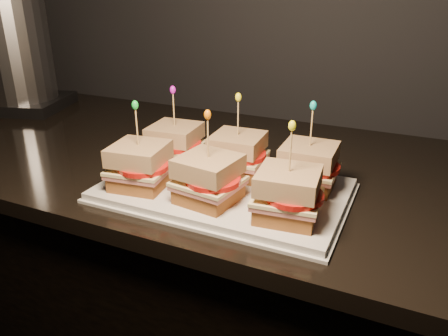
% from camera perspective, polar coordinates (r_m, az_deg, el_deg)
% --- Properties ---
extents(cabinet, '(2.34, 0.69, 0.84)m').
position_cam_1_polar(cabinet, '(1.23, 2.03, -18.90)').
color(cabinet, black).
rests_on(cabinet, ground).
extents(granite_slab, '(2.38, 0.73, 0.03)m').
position_cam_1_polar(granite_slab, '(1.00, 2.38, 0.02)').
color(granite_slab, black).
rests_on(granite_slab, cabinet).
extents(platter, '(0.45, 0.28, 0.02)m').
position_cam_1_polar(platter, '(0.83, 0.00, -2.91)').
color(platter, silver).
rests_on(platter, granite_slab).
extents(platter_rim, '(0.46, 0.29, 0.01)m').
position_cam_1_polar(platter_rim, '(0.84, 0.00, -3.28)').
color(platter_rim, silver).
rests_on(platter_rim, granite_slab).
extents(sandwich_0_bread_bot, '(0.10, 0.10, 0.03)m').
position_cam_1_polar(sandwich_0_bread_bot, '(0.94, -6.30, 1.51)').
color(sandwich_0_bread_bot, brown).
rests_on(sandwich_0_bread_bot, platter).
extents(sandwich_0_ham, '(0.11, 0.11, 0.01)m').
position_cam_1_polar(sandwich_0_ham, '(0.93, -6.35, 2.49)').
color(sandwich_0_ham, '#C16868').
rests_on(sandwich_0_ham, sandwich_0_bread_bot).
extents(sandwich_0_cheese, '(0.11, 0.11, 0.01)m').
position_cam_1_polar(sandwich_0_cheese, '(0.93, -6.37, 2.89)').
color(sandwich_0_cheese, '#F9E7A3').
rests_on(sandwich_0_cheese, sandwich_0_ham).
extents(sandwich_0_tomato, '(0.09, 0.09, 0.01)m').
position_cam_1_polar(sandwich_0_tomato, '(0.92, -5.93, 3.11)').
color(sandwich_0_tomato, red).
rests_on(sandwich_0_tomato, sandwich_0_cheese).
extents(sandwich_0_bread_top, '(0.10, 0.10, 0.03)m').
position_cam_1_polar(sandwich_0_bread_top, '(0.92, -6.44, 4.55)').
color(sandwich_0_bread_top, brown).
rests_on(sandwich_0_bread_top, sandwich_0_tomato).
extents(sandwich_0_pick, '(0.00, 0.00, 0.09)m').
position_cam_1_polar(sandwich_0_pick, '(0.91, -6.57, 7.34)').
color(sandwich_0_pick, tan).
rests_on(sandwich_0_pick, sandwich_0_bread_top).
extents(sandwich_0_frill, '(0.01, 0.01, 0.02)m').
position_cam_1_polar(sandwich_0_frill, '(0.90, -6.71, 10.11)').
color(sandwich_0_frill, '#C313C8').
rests_on(sandwich_0_frill, sandwich_0_pick).
extents(sandwich_1_bread_bot, '(0.10, 0.10, 0.03)m').
position_cam_1_polar(sandwich_1_bread_bot, '(0.88, 1.76, 0.08)').
color(sandwich_1_bread_bot, brown).
rests_on(sandwich_1_bread_bot, platter).
extents(sandwich_1_ham, '(0.11, 0.11, 0.01)m').
position_cam_1_polar(sandwich_1_ham, '(0.87, 1.77, 1.11)').
color(sandwich_1_ham, '#C16868').
rests_on(sandwich_1_ham, sandwich_1_bread_bot).
extents(sandwich_1_cheese, '(0.11, 0.11, 0.01)m').
position_cam_1_polar(sandwich_1_cheese, '(0.87, 1.78, 1.54)').
color(sandwich_1_cheese, '#F9E7A3').
rests_on(sandwich_1_cheese, sandwich_1_ham).
extents(sandwich_1_tomato, '(0.09, 0.09, 0.01)m').
position_cam_1_polar(sandwich_1_tomato, '(0.86, 2.37, 1.75)').
color(sandwich_1_tomato, red).
rests_on(sandwich_1_tomato, sandwich_1_cheese).
extents(sandwich_1_bread_top, '(0.10, 0.10, 0.03)m').
position_cam_1_polar(sandwich_1_bread_top, '(0.86, 1.80, 3.31)').
color(sandwich_1_bread_top, brown).
rests_on(sandwich_1_bread_top, sandwich_1_tomato).
extents(sandwich_1_pick, '(0.00, 0.00, 0.09)m').
position_cam_1_polar(sandwich_1_pick, '(0.84, 1.84, 6.28)').
color(sandwich_1_pick, tan).
rests_on(sandwich_1_pick, sandwich_1_bread_top).
extents(sandwich_1_frill, '(0.01, 0.01, 0.02)m').
position_cam_1_polar(sandwich_1_frill, '(0.83, 1.88, 9.24)').
color(sandwich_1_frill, yellow).
rests_on(sandwich_1_frill, sandwich_1_pick).
extents(sandwich_2_bread_bot, '(0.10, 0.10, 0.03)m').
position_cam_1_polar(sandwich_2_bread_bot, '(0.84, 10.80, -1.53)').
color(sandwich_2_bread_bot, brown).
rests_on(sandwich_2_bread_bot, platter).
extents(sandwich_2_ham, '(0.11, 0.10, 0.01)m').
position_cam_1_polar(sandwich_2_ham, '(0.83, 10.89, -0.46)').
color(sandwich_2_ham, '#C16868').
rests_on(sandwich_2_ham, sandwich_2_bread_bot).
extents(sandwich_2_cheese, '(0.11, 0.11, 0.01)m').
position_cam_1_polar(sandwich_2_cheese, '(0.83, 10.92, -0.01)').
color(sandwich_2_cheese, '#F9E7A3').
rests_on(sandwich_2_cheese, sandwich_2_ham).
extents(sandwich_2_tomato, '(0.09, 0.09, 0.01)m').
position_cam_1_polar(sandwich_2_tomato, '(0.82, 11.67, 0.18)').
color(sandwich_2_tomato, red).
rests_on(sandwich_2_tomato, sandwich_2_cheese).
extents(sandwich_2_bread_top, '(0.10, 0.10, 0.03)m').
position_cam_1_polar(sandwich_2_bread_top, '(0.82, 11.07, 1.82)').
color(sandwich_2_bread_top, brown).
rests_on(sandwich_2_bread_top, sandwich_2_tomato).
extents(sandwich_2_pick, '(0.00, 0.00, 0.09)m').
position_cam_1_polar(sandwich_2_pick, '(0.80, 11.32, 4.91)').
color(sandwich_2_pick, tan).
rests_on(sandwich_2_pick, sandwich_2_bread_top).
extents(sandwich_2_frill, '(0.01, 0.01, 0.02)m').
position_cam_1_polar(sandwich_2_frill, '(0.79, 11.58, 8.02)').
color(sandwich_2_frill, '#10BDB1').
rests_on(sandwich_2_frill, sandwich_2_pick).
extents(sandwich_3_bread_bot, '(0.11, 0.11, 0.03)m').
position_cam_1_polar(sandwich_3_bread_bot, '(0.84, -10.77, -1.46)').
color(sandwich_3_bread_bot, brown).
rests_on(sandwich_3_bread_bot, platter).
extents(sandwich_3_ham, '(0.12, 0.11, 0.01)m').
position_cam_1_polar(sandwich_3_ham, '(0.83, -10.86, -0.39)').
color(sandwich_3_ham, '#C16868').
rests_on(sandwich_3_ham, sandwich_3_bread_bot).
extents(sandwich_3_cheese, '(0.12, 0.12, 0.01)m').
position_cam_1_polar(sandwich_3_cheese, '(0.83, -10.89, 0.05)').
color(sandwich_3_cheese, '#F9E7A3').
rests_on(sandwich_3_cheese, sandwich_3_ham).
extents(sandwich_3_tomato, '(0.09, 0.09, 0.01)m').
position_cam_1_polar(sandwich_3_tomato, '(0.82, -10.48, 0.25)').
color(sandwich_3_tomato, red).
rests_on(sandwich_3_tomato, sandwich_3_cheese).
extents(sandwich_3_bread_top, '(0.11, 0.11, 0.03)m').
position_cam_1_polar(sandwich_3_bread_top, '(0.82, -11.04, 1.88)').
color(sandwich_3_bread_top, brown).
rests_on(sandwich_3_bread_top, sandwich_3_tomato).
extents(sandwich_3_pick, '(0.00, 0.00, 0.09)m').
position_cam_1_polar(sandwich_3_pick, '(0.80, -11.29, 4.97)').
color(sandwich_3_pick, tan).
rests_on(sandwich_3_pick, sandwich_3_bread_top).
extents(sandwich_3_frill, '(0.01, 0.01, 0.02)m').
position_cam_1_polar(sandwich_3_frill, '(0.79, -11.55, 8.06)').
color(sandwich_3_frill, green).
rests_on(sandwich_3_frill, sandwich_3_pick).
extents(sandwich_4_bread_bot, '(0.11, 0.11, 0.03)m').
position_cam_1_polar(sandwich_4_bread_bot, '(0.77, -2.01, -3.34)').
color(sandwich_4_bread_bot, brown).
rests_on(sandwich_4_bread_bot, platter).
extents(sandwich_4_ham, '(0.12, 0.11, 0.01)m').
position_cam_1_polar(sandwich_4_ham, '(0.76, -2.02, -2.19)').
color(sandwich_4_ham, '#C16868').
rests_on(sandwich_4_ham, sandwich_4_bread_bot).
extents(sandwich_4_cheese, '(0.12, 0.12, 0.01)m').
position_cam_1_polar(sandwich_4_cheese, '(0.76, -2.03, -1.72)').
color(sandwich_4_cheese, '#F9E7A3').
rests_on(sandwich_4_cheese, sandwich_4_ham).
extents(sandwich_4_tomato, '(0.09, 0.09, 0.01)m').
position_cam_1_polar(sandwich_4_tomato, '(0.75, -1.42, -1.53)').
color(sandwich_4_tomato, red).
rests_on(sandwich_4_tomato, sandwich_4_cheese).
extents(sandwich_4_bread_top, '(0.11, 0.11, 0.03)m').
position_cam_1_polar(sandwich_4_bread_top, '(0.75, -2.06, 0.26)').
color(sandwich_4_bread_top, brown).
rests_on(sandwich_4_bread_top, sandwich_4_tomato).
extents(sandwich_4_pick, '(0.00, 0.00, 0.09)m').
position_cam_1_polar(sandwich_4_pick, '(0.73, -2.11, 3.61)').
color(sandwich_4_pick, tan).
rests_on(sandwich_4_pick, sandwich_4_bread_top).
extents(sandwich_4_frill, '(0.01, 0.01, 0.02)m').
position_cam_1_polar(sandwich_4_frill, '(0.72, -2.17, 6.99)').
color(sandwich_4_frill, orange).
rests_on(sandwich_4_frill, sandwich_4_pick).
extents(sandwich_5_bread_bot, '(0.10, 0.10, 0.03)m').
position_cam_1_polar(sandwich_5_bread_bot, '(0.73, 8.20, -5.42)').
color(sandwich_5_bread_bot, brown).
rests_on(sandwich_5_bread_bot, platter).
extents(sandwich_5_ham, '(0.11, 0.11, 0.01)m').
position_cam_1_polar(sandwich_5_ham, '(0.72, 8.27, -4.22)').
color(sandwich_5_ham, '#C16868').
rests_on(sandwich_5_ham, sandwich_5_bread_bot).
extents(sandwich_5_cheese, '(0.12, 0.11, 0.01)m').
position_cam_1_polar(sandwich_5_cheese, '(0.71, 8.31, -3.72)').
color(sandwich_5_cheese, '#F9E7A3').
rests_on(sandwich_5_cheese, sandwich_5_ham).
extents(sandwich_5_tomato, '(0.09, 0.09, 0.01)m').
position_cam_1_polar(sandwich_5_tomato, '(0.70, 9.13, -3.55)').
color(sandwich_5_tomato, red).
rests_on(sandwich_5_tomato, sandwich_5_cheese).
extents(sandwich_5_bread_top, '(0.11, 0.11, 0.03)m').
position_cam_1_polar(sandwich_5_bread_top, '(0.70, 8.44, -1.65)').
color(sandwich_5_bread_top, brown).
rests_on(sandwich_5_bread_top, sandwich_5_tomato).
extents(sandwich_5_pick, '(0.00, 0.00, 0.09)m').
position_cam_1_polar(sandwich_5_pick, '(0.68, 8.66, 1.89)').
color(sandwich_5_pick, tan).
rests_on(sandwich_5_pick, sandwich_5_bread_top).
extents(sandwich_5_frill, '(0.01, 0.01, 0.02)m').
position_cam_1_polar(sandwich_5_frill, '(0.67, 8.89, 5.48)').
color(sandwich_5_frill, '#F6F111').
rests_on(sandwich_5_frill, sandwich_5_pick).
extents(appliance_base, '(0.33, 0.30, 0.03)m').
position_cam_1_polar(appliance_base, '(1.55, -24.92, 7.71)').
color(appliance_base, '#262628').
rests_on(appliance_base, granite_slab).
extents(appliance_body, '(0.23, 0.23, 0.30)m').
position_cam_1_polar(appliance_body, '(1.53, -25.97, 13.67)').
color(appliance_body, silver).
rests_on(appliance_body, appliance_base).
extents(appliance, '(0.27, 0.23, 0.35)m').
position_cam_1_polar(appliance, '(1.53, -25.94, 13.46)').
color(appliance, silver).
rests_on(appliance, granite_slab).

